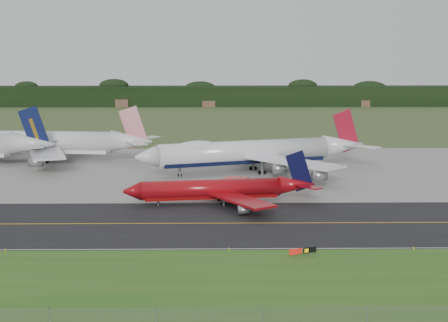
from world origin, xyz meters
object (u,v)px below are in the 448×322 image
taxiway_sign (303,251)px  jet_ba_747 (253,152)px  jet_star_tail (48,143)px  jet_red_737 (222,189)px

taxiway_sign → jet_ba_747: bearing=92.7°
jet_star_tail → jet_red_737: bearing=-46.9°
jet_ba_747 → taxiway_sign: (3.38, -70.50, -4.42)m
jet_ba_747 → jet_red_737: jet_ba_747 is taller
jet_red_737 → jet_star_tail: (-50.03, 53.54, 2.49)m
jet_red_737 → taxiway_sign: (11.89, -35.67, -1.93)m
jet_red_737 → taxiway_sign: jet_red_737 is taller
jet_red_737 → jet_star_tail: bearing=133.1°
taxiway_sign → jet_star_tail: bearing=124.8°
jet_red_737 → jet_ba_747: bearing=76.3°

